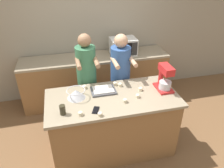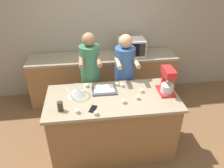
{
  "view_description": "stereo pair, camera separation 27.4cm",
  "coord_description": "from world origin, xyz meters",
  "px_view_note": "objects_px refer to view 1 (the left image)",
  "views": [
    {
      "loc": [
        -0.59,
        -2.37,
        2.6
      ],
      "look_at": [
        0.0,
        0.04,
        1.12
      ],
      "focal_mm": 35.0,
      "sensor_mm": 36.0,
      "label": 1
    },
    {
      "loc": [
        -0.32,
        -2.42,
        2.6
      ],
      "look_at": [
        0.0,
        0.04,
        1.12
      ],
      "focal_mm": 35.0,
      "sensor_mm": 36.0,
      "label": 2
    }
  ],
  "objects_px": {
    "cupcake_5": "(100,114)",
    "cupcake_7": "(138,96)",
    "mixing_bowl": "(76,94)",
    "cupcake_0": "(120,85)",
    "cupcake_1": "(125,100)",
    "stand_mixer": "(165,79)",
    "cupcake_3": "(141,89)",
    "person_right": "(120,79)",
    "cupcake_2": "(85,87)",
    "cell_phone": "(96,110)",
    "baking_tray": "(103,90)",
    "drinking_glass": "(63,110)",
    "cupcake_6": "(81,113)",
    "microwave_oven": "(123,46)",
    "cupcake_4": "(115,84)",
    "person_left": "(87,82)"
  },
  "relations": [
    {
      "from": "microwave_oven",
      "to": "cupcake_6",
      "type": "height_order",
      "value": "microwave_oven"
    },
    {
      "from": "stand_mixer",
      "to": "cupcake_6",
      "type": "relative_size",
      "value": 6.4
    },
    {
      "from": "cupcake_6",
      "to": "cupcake_7",
      "type": "bearing_deg",
      "value": 13.8
    },
    {
      "from": "person_right",
      "to": "person_left",
      "type": "bearing_deg",
      "value": -179.98
    },
    {
      "from": "stand_mixer",
      "to": "cell_phone",
      "type": "distance_m",
      "value": 1.07
    },
    {
      "from": "baking_tray",
      "to": "cupcake_1",
      "type": "height_order",
      "value": "cupcake_1"
    },
    {
      "from": "cupcake_2",
      "to": "person_right",
      "type": "bearing_deg",
      "value": 25.35
    },
    {
      "from": "stand_mixer",
      "to": "cupcake_2",
      "type": "height_order",
      "value": "stand_mixer"
    },
    {
      "from": "cupcake_3",
      "to": "cupcake_6",
      "type": "bearing_deg",
      "value": -158.36
    },
    {
      "from": "mixing_bowl",
      "to": "cupcake_0",
      "type": "relative_size",
      "value": 4.34
    },
    {
      "from": "cupcake_2",
      "to": "cupcake_7",
      "type": "height_order",
      "value": "same"
    },
    {
      "from": "microwave_oven",
      "to": "cupcake_0",
      "type": "relative_size",
      "value": 8.39
    },
    {
      "from": "microwave_oven",
      "to": "cupcake_6",
      "type": "bearing_deg",
      "value": -121.03
    },
    {
      "from": "cupcake_6",
      "to": "cupcake_7",
      "type": "relative_size",
      "value": 1.0
    },
    {
      "from": "cupcake_0",
      "to": "cupcake_3",
      "type": "bearing_deg",
      "value": -36.27
    },
    {
      "from": "stand_mixer",
      "to": "baking_tray",
      "type": "xyz_separation_m",
      "value": [
        -0.85,
        0.14,
        -0.15
      ]
    },
    {
      "from": "stand_mixer",
      "to": "drinking_glass",
      "type": "height_order",
      "value": "stand_mixer"
    },
    {
      "from": "microwave_oven",
      "to": "cell_phone",
      "type": "distance_m",
      "value": 1.84
    },
    {
      "from": "person_right",
      "to": "cupcake_3",
      "type": "distance_m",
      "value": 0.57
    },
    {
      "from": "drinking_glass",
      "to": "cupcake_3",
      "type": "xyz_separation_m",
      "value": [
        1.09,
        0.28,
        -0.04
      ]
    },
    {
      "from": "cupcake_3",
      "to": "cupcake_4",
      "type": "height_order",
      "value": "same"
    },
    {
      "from": "stand_mixer",
      "to": "cupcake_3",
      "type": "bearing_deg",
      "value": 173.17
    },
    {
      "from": "cupcake_3",
      "to": "cupcake_4",
      "type": "bearing_deg",
      "value": 143.89
    },
    {
      "from": "person_right",
      "to": "stand_mixer",
      "type": "height_order",
      "value": "person_right"
    },
    {
      "from": "baking_tray",
      "to": "mixing_bowl",
      "type": "bearing_deg",
      "value": -169.87
    },
    {
      "from": "person_right",
      "to": "cupcake_1",
      "type": "bearing_deg",
      "value": -100.84
    },
    {
      "from": "baking_tray",
      "to": "drinking_glass",
      "type": "relative_size",
      "value": 2.74
    },
    {
      "from": "cupcake_1",
      "to": "drinking_glass",
      "type": "bearing_deg",
      "value": -175.88
    },
    {
      "from": "cupcake_1",
      "to": "cupcake_3",
      "type": "bearing_deg",
      "value": 37.15
    },
    {
      "from": "person_left",
      "to": "baking_tray",
      "type": "xyz_separation_m",
      "value": [
        0.17,
        -0.43,
        0.08
      ]
    },
    {
      "from": "baking_tray",
      "to": "cupcake_1",
      "type": "relative_size",
      "value": 5.92
    },
    {
      "from": "microwave_oven",
      "to": "cupcake_2",
      "type": "height_order",
      "value": "microwave_oven"
    },
    {
      "from": "cupcake_4",
      "to": "cupcake_7",
      "type": "height_order",
      "value": "same"
    },
    {
      "from": "microwave_oven",
      "to": "drinking_glass",
      "type": "bearing_deg",
      "value": -127.09
    },
    {
      "from": "person_right",
      "to": "cupcake_2",
      "type": "height_order",
      "value": "person_right"
    },
    {
      "from": "cell_phone",
      "to": "stand_mixer",
      "type": "bearing_deg",
      "value": 14.4
    },
    {
      "from": "cell_phone",
      "to": "drinking_glass",
      "type": "bearing_deg",
      "value": 176.49
    },
    {
      "from": "person_right",
      "to": "baking_tray",
      "type": "relative_size",
      "value": 4.69
    },
    {
      "from": "microwave_oven",
      "to": "cupcake_6",
      "type": "relative_size",
      "value": 8.39
    },
    {
      "from": "cupcake_1",
      "to": "stand_mixer",
      "type": "bearing_deg",
      "value": 16.26
    },
    {
      "from": "cell_phone",
      "to": "cupcake_1",
      "type": "bearing_deg",
      "value": 11.47
    },
    {
      "from": "cupcake_4",
      "to": "cupcake_6",
      "type": "xyz_separation_m",
      "value": [
        -0.57,
        -0.58,
        0.0
      ]
    },
    {
      "from": "cupcake_5",
      "to": "cupcake_0",
      "type": "bearing_deg",
      "value": 55.29
    },
    {
      "from": "mixing_bowl",
      "to": "baking_tray",
      "type": "relative_size",
      "value": 0.73
    },
    {
      "from": "cupcake_5",
      "to": "cupcake_7",
      "type": "distance_m",
      "value": 0.62
    },
    {
      "from": "person_left",
      "to": "baking_tray",
      "type": "relative_size",
      "value": 4.83
    },
    {
      "from": "baking_tray",
      "to": "cupcake_6",
      "type": "bearing_deg",
      "value": -129.07
    },
    {
      "from": "baking_tray",
      "to": "cupcake_0",
      "type": "xyz_separation_m",
      "value": [
        0.27,
        0.08,
        0.01
      ]
    },
    {
      "from": "drinking_glass",
      "to": "cupcake_5",
      "type": "bearing_deg",
      "value": -18.18
    },
    {
      "from": "cell_phone",
      "to": "cupcake_5",
      "type": "height_order",
      "value": "cupcake_5"
    }
  ]
}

